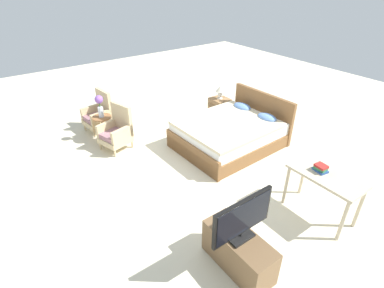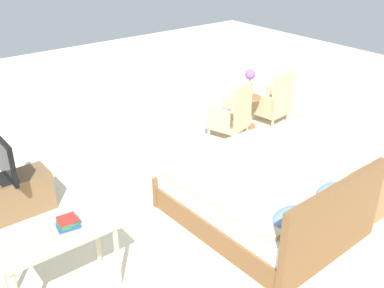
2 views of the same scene
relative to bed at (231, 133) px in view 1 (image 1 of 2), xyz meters
name	(u,v)px [view 1 (image 1 of 2)]	position (x,y,z in m)	size (l,w,h in m)	color
ground_plane	(188,163)	(0.04, -1.12, -0.30)	(16.00, 16.00, 0.00)	beige
bed	(231,133)	(0.00, 0.00, 0.00)	(1.67, 2.11, 0.96)	brown
armchair_by_window_left	(99,115)	(-2.30, -1.95, 0.08)	(0.61, 0.61, 0.92)	#CCB284
armchair_by_window_right	(117,131)	(-1.31, -1.95, 0.08)	(0.67, 0.67, 0.92)	#CCB284
side_table	(103,125)	(-1.80, -2.06, 0.05)	(0.40, 0.40, 0.55)	#936038
flower_vase	(99,104)	(-1.80, -2.06, 0.55)	(0.17, 0.17, 0.48)	silver
nightstand	(219,108)	(-1.16, 0.68, -0.04)	(0.44, 0.41, 0.52)	#997047
table_lamp	(220,90)	(-1.16, 0.68, 0.44)	(0.22, 0.22, 0.33)	silver
tv_stand	(238,251)	(2.28, -1.95, -0.05)	(0.96, 0.40, 0.50)	brown
tv_flatscreen	(242,219)	(2.28, -1.95, 0.50)	(0.20, 0.86, 0.58)	black
vanity_desk	(325,181)	(2.32, -0.32, 0.33)	(1.04, 0.52, 0.74)	beige
book_stack	(321,168)	(2.21, -0.32, 0.49)	(0.22, 0.17, 0.10)	#284C8E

